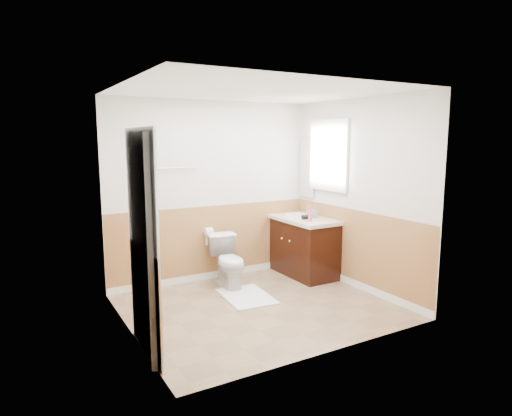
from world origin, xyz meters
TOP-DOWN VIEW (x-y plane):
  - floor at (0.00, 0.00)m, footprint 3.00×3.00m
  - ceiling at (0.00, 0.00)m, footprint 3.00×3.00m
  - wall_back at (0.00, 1.30)m, footprint 3.00×0.00m
  - wall_front at (0.00, -1.30)m, footprint 3.00×0.00m
  - wall_left at (-1.50, 0.00)m, footprint 0.00×3.00m
  - wall_right at (1.50, 0.00)m, footprint 0.00×3.00m
  - wainscot_back at (0.00, 1.29)m, footprint 3.00×0.00m
  - wainscot_front at (0.00, -1.29)m, footprint 3.00×0.00m
  - wainscot_left at (-1.49, 0.00)m, footprint 0.00×2.60m
  - wainscot_right at (1.49, 0.00)m, footprint 0.00×2.60m
  - toilet at (0.02, 0.85)m, footprint 0.45×0.71m
  - bath_mat at (0.02, 0.36)m, footprint 0.62×0.85m
  - vanity_cabinet at (1.21, 0.81)m, footprint 0.55×1.10m
  - vanity_knob_left at (0.91, 0.71)m, footprint 0.03×0.03m
  - vanity_knob_right at (0.91, 0.91)m, footprint 0.03×0.03m
  - countertop at (1.20, 0.81)m, footprint 0.60×1.15m
  - sink_basin at (1.21, 0.96)m, footprint 0.36×0.36m
  - faucet at (1.39, 0.96)m, footprint 0.02×0.02m
  - lotion_bottle at (1.11, 0.52)m, footprint 0.05×0.05m
  - soap_dispenser at (1.33, 0.72)m, footprint 0.11×0.11m
  - hair_dryer_body at (1.16, 0.66)m, footprint 0.14×0.07m
  - hair_dryer_handle at (1.13, 0.71)m, footprint 0.03×0.03m
  - mirror_panel at (1.48, 1.10)m, footprint 0.02×0.35m
  - window_frame at (1.47, 0.59)m, footprint 0.04×0.80m
  - window_glass at (1.49, 0.59)m, footprint 0.01×0.70m
  - door at (-1.40, -0.45)m, footprint 0.29×0.78m
  - door_frame at (-1.48, -0.45)m, footprint 0.02×0.92m
  - door_knob at (-1.34, -0.12)m, footprint 0.06×0.06m
  - towel_bar at (-0.55, 1.25)m, footprint 0.62×0.02m
  - tp_holder_bar at (-0.10, 1.23)m, footprint 0.14×0.02m
  - tp_roll at (-0.10, 1.23)m, footprint 0.10×0.11m
  - tp_sheet at (-0.10, 1.23)m, footprint 0.10×0.01m

SIDE VIEW (x-z plane):
  - floor at x=0.00m, z-range 0.00..0.00m
  - bath_mat at x=0.02m, z-range 0.00..0.02m
  - toilet at x=0.02m, z-range 0.00..0.69m
  - vanity_cabinet at x=1.21m, z-range 0.00..0.80m
  - wainscot_back at x=0.00m, z-range -1.00..2.00m
  - wainscot_front at x=0.00m, z-range -1.00..2.00m
  - wainscot_left at x=-1.49m, z-range -0.80..1.80m
  - wainscot_right at x=1.49m, z-range -0.80..1.80m
  - vanity_knob_left at x=0.91m, z-range 0.53..0.57m
  - vanity_knob_right at x=0.91m, z-range 0.53..0.57m
  - tp_sheet at x=-0.10m, z-range 0.51..0.67m
  - tp_holder_bar at x=-0.10m, z-range 0.69..0.71m
  - tp_roll at x=-0.10m, z-range 0.64..0.76m
  - countertop at x=1.20m, z-range 0.80..0.85m
  - hair_dryer_handle at x=1.13m, z-range 0.82..0.89m
  - sink_basin at x=1.21m, z-range 0.85..0.87m
  - hair_dryer_body at x=1.16m, z-range 0.85..0.92m
  - faucet at x=1.39m, z-range 0.85..0.99m
  - soap_dispenser at x=1.33m, z-range 0.85..1.04m
  - door_knob at x=-1.34m, z-range 0.92..0.98m
  - lotion_bottle at x=1.11m, z-range 0.85..1.07m
  - door at x=-1.40m, z-range 0.00..2.04m
  - door_frame at x=-1.48m, z-range -0.02..2.08m
  - wall_back at x=0.00m, z-range -0.25..2.75m
  - wall_front at x=0.00m, z-range -0.25..2.75m
  - wall_left at x=-1.50m, z-range -0.25..2.75m
  - wall_right at x=1.50m, z-range -0.25..2.75m
  - mirror_panel at x=1.48m, z-range 1.10..2.00m
  - towel_bar at x=-0.55m, z-range 1.59..1.61m
  - window_frame at x=1.47m, z-range 1.25..2.25m
  - window_glass at x=1.49m, z-range 1.30..2.20m
  - ceiling at x=0.00m, z-range 2.50..2.50m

